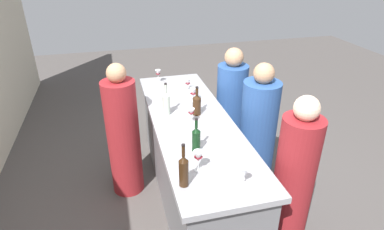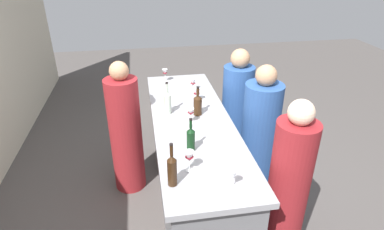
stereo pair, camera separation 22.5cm
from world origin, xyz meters
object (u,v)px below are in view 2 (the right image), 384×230
Objects in this scene: person_right_guest at (287,192)px; person_center_guest at (259,139)px; wine_glass_far_left at (191,113)px; wine_glass_far_center at (189,157)px; wine_bottle_leftmost_amber_brown at (172,169)px; wine_bottle_second_left_dark_green at (191,139)px; wine_bottle_second_right_clear_pale at (167,102)px; person_server_behind at (126,133)px; person_left_guest at (236,111)px; wine_bottle_center_amber_brown at (198,104)px; wine_glass_near_center at (197,92)px; wine_glass_near_left at (193,83)px; wine_glass_near_right at (233,176)px; wine_glass_far_right at (165,73)px.

person_center_guest is at bearing -72.73° from person_right_guest.
wine_glass_far_left is 0.74m from wine_glass_far_center.
person_center_guest reaches higher than wine_glass_far_center.
wine_bottle_leftmost_amber_brown reaches higher than wine_bottle_second_left_dark_green.
wine_bottle_second_right_clear_pale is 0.23× the size of person_server_behind.
person_right_guest reaches higher than wine_bottle_second_right_clear_pale.
person_left_guest is 0.95× the size of person_right_guest.
wine_bottle_center_amber_brown is 0.32m from wine_glass_near_center.
wine_bottle_second_right_clear_pale is at bearing -4.01° from wine_bottle_leftmost_amber_brown.
wine_glass_near_left is 1.02× the size of wine_glass_near_right.
wine_bottle_second_left_dark_green is at bearing -11.66° from wine_glass_far_center.
wine_bottle_leftmost_amber_brown is 0.42m from wine_glass_near_right.
wine_bottle_second_left_dark_green is 1.00× the size of wine_bottle_center_amber_brown.
wine_glass_near_center is at bearing 177.85° from wine_glass_near_left.
person_right_guest is (-0.84, 0.07, 0.03)m from person_center_guest.
wine_bottle_center_amber_brown is 0.62m from wine_glass_near_left.
person_left_guest is 0.97× the size of person_center_guest.
wine_glass_far_center is (0.23, 0.26, 0.02)m from wine_glass_near_right.
person_right_guest reaches higher than person_server_behind.
person_center_guest is at bearing -47.79° from wine_bottle_leftmost_amber_brown.
wine_glass_far_right is (1.83, 0.01, -0.00)m from wine_glass_far_center.
wine_bottle_leftmost_amber_brown is 1.00m from person_right_guest.
person_center_guest is at bearing -12.87° from person_server_behind.
wine_glass_far_center is 0.11× the size of person_center_guest.
wine_bottle_second_left_dark_green is at bearing 39.59° from person_center_guest.
person_left_guest is (1.68, -0.55, -0.40)m from wine_glass_near_right.
wine_bottle_second_left_dark_green is at bearing 169.51° from wine_glass_near_left.
wine_glass_near_center is (0.93, -0.22, -0.01)m from wine_bottle_second_left_dark_green.
wine_bottle_center_amber_brown is 2.01× the size of wine_glass_far_left.
wine_glass_near_right is 2.08m from wine_glass_far_right.
person_left_guest is at bearing -69.18° from person_right_guest.
wine_bottle_second_right_clear_pale reaches higher than wine_glass_far_right.
wine_glass_near_center is 0.72m from person_left_guest.
wine_glass_far_center reaches higher than wine_glass_far_right.
wine_bottle_leftmost_amber_brown is at bearing 153.99° from wine_bottle_second_left_dark_green.
wine_glass_near_center is 0.82m from person_center_guest.
wine_glass_near_right is 0.10× the size of person_server_behind.
wine_glass_near_right is at bearing 63.75° from person_left_guest.
person_server_behind is (1.17, 1.28, -0.02)m from person_right_guest.
wine_glass_far_right is (0.34, 0.29, 0.02)m from wine_glass_near_left.
wine_glass_far_center is 0.86m from person_right_guest.
person_left_guest is at bearing -79.50° from person_center_guest.
wine_bottle_leftmost_amber_brown reaches higher than wine_glass_near_center.
wine_bottle_second_left_dark_green is 0.96m from wine_glass_near_center.
person_right_guest is (-1.03, -0.84, -0.38)m from wine_bottle_second_right_clear_pale.
wine_glass_far_right is at bearing 40.94° from wine_glass_near_left.
wine_glass_near_center is 0.10× the size of person_server_behind.
wine_glass_near_center is 0.69m from wine_glass_far_right.
person_center_guest is (0.99, -0.59, -0.38)m from wine_glass_near_right.
wine_bottle_second_right_clear_pale is at bearing 75.15° from wine_bottle_center_amber_brown.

